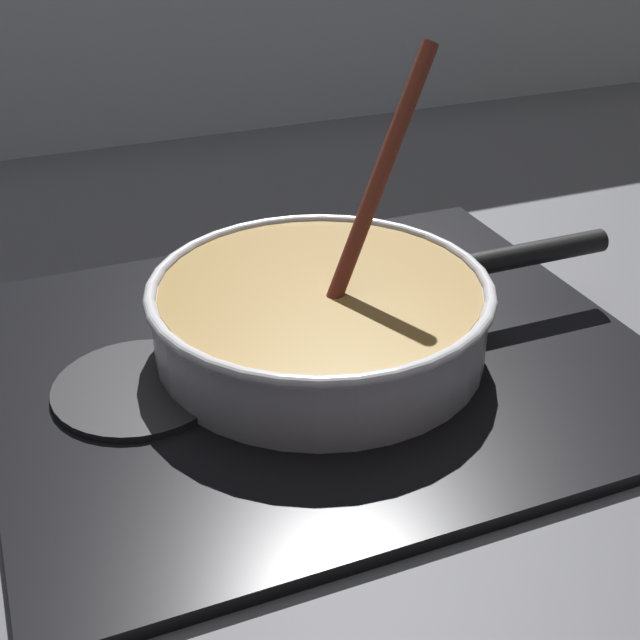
# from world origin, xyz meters

# --- Properties ---
(ground) EXTENTS (2.40, 1.60, 0.04)m
(ground) POSITION_xyz_m (0.00, 0.00, -0.02)
(ground) COLOR #4C4C51
(hob_plate) EXTENTS (0.56, 0.48, 0.01)m
(hob_plate) POSITION_xyz_m (0.12, 0.13, 0.01)
(hob_plate) COLOR black
(hob_plate) RESTS_ON ground
(burner_ring) EXTENTS (0.17, 0.17, 0.01)m
(burner_ring) POSITION_xyz_m (0.12, 0.13, 0.02)
(burner_ring) COLOR #592D0C
(burner_ring) RESTS_ON hob_plate
(spare_burner) EXTENTS (0.14, 0.14, 0.01)m
(spare_burner) POSITION_xyz_m (-0.04, 0.13, 0.01)
(spare_burner) COLOR #262628
(spare_burner) RESTS_ON hob_plate
(cooking_pan) EXTENTS (0.44, 0.30, 0.26)m
(cooking_pan) POSITION_xyz_m (0.12, 0.13, 0.05)
(cooking_pan) COLOR silver
(cooking_pan) RESTS_ON hob_plate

